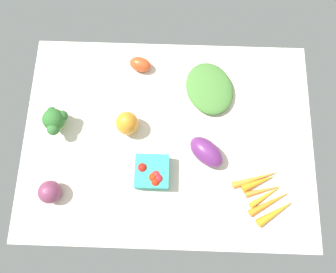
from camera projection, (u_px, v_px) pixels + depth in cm
name	position (u px, v px, depth cm)	size (l,w,h in cm)	color
tablecloth	(168.00, 139.00, 113.24)	(104.00, 76.00, 2.00)	beige
bell_pepper_orange	(127.00, 123.00, 108.38)	(8.00, 8.00, 10.21)	orange
roma_tomato	(140.00, 64.00, 117.08)	(8.29, 5.31, 5.31)	#CF4720
leafy_greens_clump	(209.00, 88.00, 114.89)	(16.93, 20.95, 4.60)	#437732
carrot_bunch	(266.00, 195.00, 105.70)	(21.73, 20.19, 2.99)	orange
broccoli_head	(55.00, 120.00, 107.60)	(8.50, 9.66, 10.26)	#AAD077
berry_basket	(152.00, 173.00, 105.59)	(11.41, 11.41, 7.22)	teal
red_onion_center	(50.00, 192.00, 103.42)	(7.66, 7.66, 7.66)	#763351
eggplant	(206.00, 152.00, 106.95)	(13.30, 7.75, 7.75)	#622668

